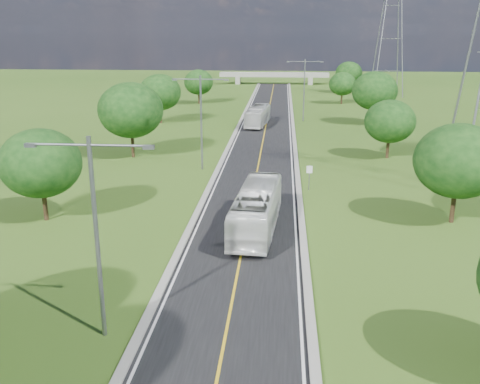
# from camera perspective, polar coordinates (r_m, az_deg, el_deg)

# --- Properties ---
(ground) EXTENTS (260.00, 260.00, 0.00)m
(ground) POSITION_cam_1_polar(r_m,az_deg,el_deg) (72.24, 2.44, 5.33)
(ground) COLOR #2E5217
(ground) RESTS_ON ground
(road) EXTENTS (8.00, 150.00, 0.06)m
(road) POSITION_cam_1_polar(r_m,az_deg,el_deg) (78.12, 2.61, 6.23)
(road) COLOR black
(road) RESTS_ON ground
(curb_left) EXTENTS (0.50, 150.00, 0.22)m
(curb_left) POSITION_cam_1_polar(r_m,az_deg,el_deg) (78.36, -0.51, 6.34)
(curb_left) COLOR gray
(curb_left) RESTS_ON ground
(curb_right) EXTENTS (0.50, 150.00, 0.22)m
(curb_right) POSITION_cam_1_polar(r_m,az_deg,el_deg) (78.08, 5.75, 6.22)
(curb_right) COLOR gray
(curb_right) RESTS_ON ground
(speed_limit_sign) EXTENTS (0.55, 0.09, 2.40)m
(speed_limit_sign) POSITION_cam_1_polar(r_m,az_deg,el_deg) (50.46, 7.41, 1.96)
(speed_limit_sign) COLOR slate
(speed_limit_sign) RESTS_ON ground
(overpass) EXTENTS (30.00, 3.00, 3.20)m
(overpass) POSITION_cam_1_polar(r_m,az_deg,el_deg) (151.23, 3.65, 12.31)
(overpass) COLOR gray
(overpass) RESTS_ON ground
(streetlight_near_left) EXTENTS (5.90, 0.25, 10.00)m
(streetlight_near_left) POSITION_cam_1_polar(r_m,az_deg,el_deg) (25.75, -15.16, -3.14)
(streetlight_near_left) COLOR slate
(streetlight_near_left) RESTS_ON ground
(streetlight_mid_left) EXTENTS (5.90, 0.25, 10.00)m
(streetlight_mid_left) POSITION_cam_1_polar(r_m,az_deg,el_deg) (57.02, -4.17, 8.24)
(streetlight_mid_left) COLOR slate
(streetlight_mid_left) RESTS_ON ground
(streetlight_far_right) EXTENTS (5.90, 0.25, 10.00)m
(streetlight_far_right) POSITION_cam_1_polar(r_m,az_deg,el_deg) (89.20, 6.87, 11.30)
(streetlight_far_right) COLOR slate
(streetlight_far_right) RESTS_ON ground
(power_tower_far) EXTENTS (9.00, 6.40, 28.00)m
(power_tower_far) POSITION_cam_1_polar(r_m,az_deg,el_deg) (127.89, 15.74, 16.11)
(power_tower_far) COLOR slate
(power_tower_far) RESTS_ON ground
(tree_lb) EXTENTS (6.30, 6.30, 7.33)m
(tree_lb) POSITION_cam_1_polar(r_m,az_deg,el_deg) (44.06, -20.52, 2.90)
(tree_lb) COLOR black
(tree_lb) RESTS_ON ground
(tree_lc) EXTENTS (7.56, 7.56, 8.79)m
(tree_lc) POSITION_cam_1_polar(r_m,az_deg,el_deg) (63.84, -11.59, 8.54)
(tree_lc) COLOR black
(tree_lc) RESTS_ON ground
(tree_ld) EXTENTS (6.72, 6.72, 7.82)m
(tree_ld) POSITION_cam_1_polar(r_m,az_deg,el_deg) (87.47, -8.54, 10.48)
(tree_ld) COLOR black
(tree_ld) RESTS_ON ground
(tree_le) EXTENTS (5.88, 5.88, 6.84)m
(tree_le) POSITION_cam_1_polar(r_m,az_deg,el_deg) (110.52, -4.44, 11.60)
(tree_le) COLOR black
(tree_le) RESTS_ON ground
(tree_rb) EXTENTS (6.72, 6.72, 7.82)m
(tree_rb) POSITION_cam_1_polar(r_m,az_deg,el_deg) (43.94, 22.28, 3.08)
(tree_rb) COLOR black
(tree_rb) RESTS_ON ground
(tree_rc) EXTENTS (5.88, 5.88, 6.84)m
(tree_rc) POSITION_cam_1_polar(r_m,az_deg,el_deg) (64.75, 15.70, 7.26)
(tree_rc) COLOR black
(tree_rc) RESTS_ON ground
(tree_rd) EXTENTS (7.14, 7.14, 8.30)m
(tree_rd) POSITION_cam_1_polar(r_m,az_deg,el_deg) (88.40, 14.17, 10.43)
(tree_rd) COLOR black
(tree_rd) RESTS_ON ground
(tree_re) EXTENTS (5.46, 5.46, 6.35)m
(tree_re) POSITION_cam_1_polar(r_m,az_deg,el_deg) (111.86, 10.87, 11.26)
(tree_re) COLOR black
(tree_re) RESTS_ON ground
(tree_rf) EXTENTS (6.30, 6.30, 7.33)m
(tree_rf) POSITION_cam_1_polar(r_m,az_deg,el_deg) (132.00, 11.52, 12.32)
(tree_rf) COLOR black
(tree_rf) RESTS_ON ground
(bus_outbound) EXTENTS (3.62, 11.96, 3.29)m
(bus_outbound) POSITION_cam_1_polar(r_m,az_deg,el_deg) (39.82, 1.78, -1.85)
(bus_outbound) COLOR white
(bus_outbound) RESTS_ON road
(bus_inbound) EXTENTS (3.71, 10.98, 3.00)m
(bus_inbound) POSITION_cam_1_polar(r_m,az_deg,el_deg) (84.65, 1.90, 8.12)
(bus_inbound) COLOR silver
(bus_inbound) RESTS_ON road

